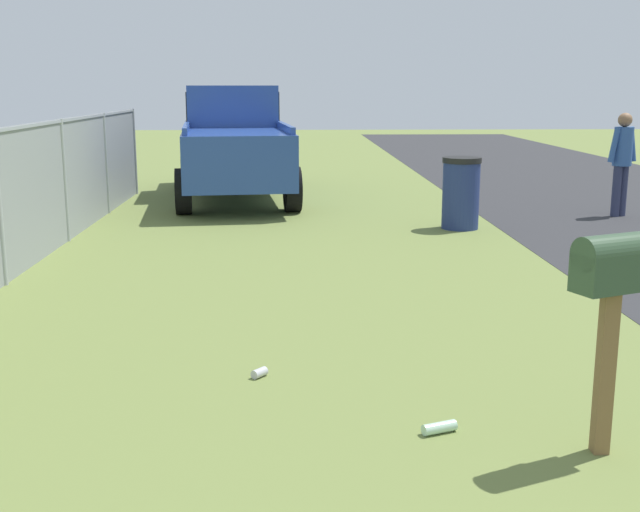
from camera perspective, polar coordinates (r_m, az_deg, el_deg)
The scene contains 6 objects.
mailbox at distance 4.68m, azimuth 20.25°, elevation -1.71°, with size 0.36×0.50×1.29m.
pickup_truck at distance 15.28m, azimuth -6.27°, elevation 8.37°, with size 5.74×2.54×2.09m.
trash_bin at distance 11.95m, azimuth 10.08°, elevation 4.48°, with size 0.57×0.57×1.06m.
pedestrian at distance 13.74m, azimuth 20.87°, elevation 6.66°, with size 0.30×0.53×1.66m.
litter_can_by_mailbox at distance 5.86m, azimuth -4.37°, elevation -8.36°, with size 0.07×0.07×0.12m, color silver.
litter_bottle_midfield_b at distance 5.01m, azimuth 8.56°, elevation -12.09°, with size 0.07×0.07×0.22m, color #B2D8BF.
Camera 1 is at (0.86, 0.99, 2.07)m, focal length 44.58 mm.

